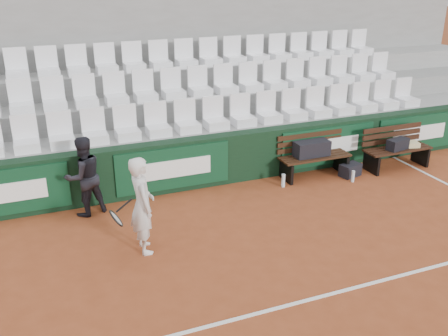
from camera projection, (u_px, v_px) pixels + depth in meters
The scene contains 20 objects.
ground at pixel (274, 309), 6.37m from camera, with size 80.00×80.00×0.00m, color #944221.
court_baseline at pixel (274, 309), 6.37m from camera, with size 18.00×0.06×0.01m, color white.
back_barrier at pixel (185, 164), 9.64m from camera, with size 18.00×0.34×1.00m.
grandstand_tier_front at pixel (172, 154), 10.16m from camera, with size 18.00×0.95×1.00m, color #999996.
grandstand_tier_mid at pixel (160, 130), 10.89m from camera, with size 18.00×0.95×1.45m, color gray.
grandstand_tier_back at pixel (149, 109), 11.62m from camera, with size 18.00×0.95×1.90m, color #999996.
grandstand_rear_wall at pixel (139, 51), 11.69m from camera, with size 18.00×0.30×4.40m, color gray.
seat_row_front at pixel (173, 118), 9.70m from camera, with size 11.90×0.44×0.63m, color white.
seat_row_mid at pixel (159, 85), 10.35m from camera, with size 11.90×0.44×0.63m, color white.
seat_row_back at pixel (147, 56), 10.99m from camera, with size 11.90×0.44×0.63m, color white.
bench_left at pixel (314, 166), 10.29m from camera, with size 1.50×0.56×0.45m, color #351D10.
bench_right at pixel (397, 158), 10.72m from camera, with size 1.50×0.56×0.45m, color #31190E.
sports_bag_left at pixel (312, 149), 10.15m from camera, with size 0.73×0.31×0.31m, color black.
sports_bag_right at pixel (398, 144), 10.53m from camera, with size 0.49×0.23×0.23m, color black.
towel at pixel (410, 144), 10.72m from camera, with size 0.36×0.26×0.10m, color beige.
sports_bag_ground at pixel (350, 170), 10.34m from camera, with size 0.43×0.26×0.26m, color black.
water_bottle_near at pixel (283, 181), 9.83m from camera, with size 0.07×0.07×0.26m, color silver.
water_bottle_far at pixel (353, 176), 10.06m from camera, with size 0.07×0.07×0.24m, color silver.
tennis_player at pixel (142, 205), 7.41m from camera, with size 0.68×0.56×1.53m.
ball_kid at pixel (84, 176), 8.56m from camera, with size 0.69×0.54×1.42m, color black.
Camera 1 is at (-2.52, -4.61, 4.08)m, focal length 40.00 mm.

